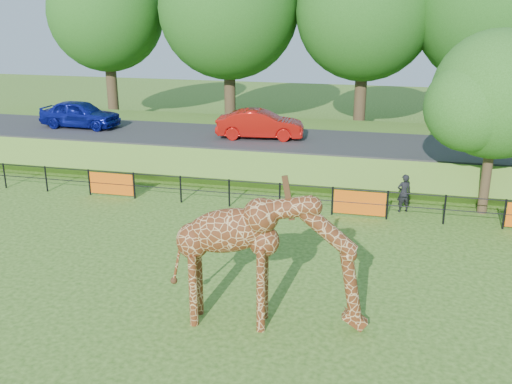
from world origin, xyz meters
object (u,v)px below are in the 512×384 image
(car_blue, at_px, (80,114))
(car_red, at_px, (260,124))
(giraffe, at_px, (269,261))
(tree_east, at_px, (499,100))
(visitor, at_px, (404,193))

(car_blue, relative_size, car_red, 1.01)
(giraffe, relative_size, tree_east, 0.71)
(car_red, relative_size, tree_east, 0.61)
(car_blue, distance_m, visitor, 17.22)
(giraffe, xyz_separation_m, car_blue, (-13.14, 14.21, 0.42))
(visitor, height_order, tree_east, tree_east)
(giraffe, xyz_separation_m, car_red, (-3.49, 13.94, 0.39))
(giraffe, xyz_separation_m, visitor, (3.23, 9.07, -0.97))
(car_blue, height_order, visitor, car_blue)
(visitor, xyz_separation_m, tree_east, (3.02, 0.64, 3.54))
(visitor, bearing_deg, tree_east, 170.59)
(car_blue, relative_size, tree_east, 0.61)
(tree_east, bearing_deg, car_red, 156.54)
(giraffe, height_order, car_red, giraffe)
(car_red, distance_m, visitor, 8.42)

